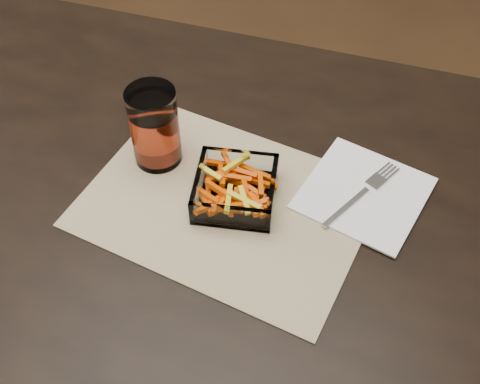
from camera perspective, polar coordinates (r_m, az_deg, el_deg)
name	(u,v)px	position (r m, az deg, el deg)	size (l,w,h in m)	color
dining_table	(156,214)	(1.10, -7.93, -2.05)	(1.60, 0.90, 0.75)	black
placemat	(226,204)	(0.99, -1.33, -1.12)	(0.45, 0.33, 0.00)	tan
glass_bowl	(235,190)	(0.98, -0.44, 0.17)	(0.15, 0.15, 0.05)	white
tumbler	(155,129)	(1.02, -8.08, 5.92)	(0.08, 0.08, 0.14)	white
napkin	(364,193)	(1.02, 11.67, -0.10)	(0.19, 0.19, 0.00)	white
fork	(363,192)	(1.01, 11.61, -0.04)	(0.10, 0.17, 0.00)	silver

